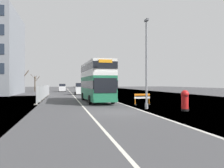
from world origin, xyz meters
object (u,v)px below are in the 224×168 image
at_px(double_decker_bus, 96,81).
at_px(car_receding_mid, 80,89).
at_px(car_receding_far, 62,88).
at_px(car_oncoming_near, 80,89).
at_px(red_pillar_postbox, 185,100).
at_px(lamppost_foreground, 146,67).
at_px(roadworks_barrier, 142,98).

relative_size(double_decker_bus, car_receding_mid, 2.56).
distance_m(car_receding_mid, car_receding_far, 10.63).
relative_size(double_decker_bus, car_receding_far, 2.85).
relative_size(car_oncoming_near, car_receding_mid, 0.94).
xyz_separation_m(double_decker_bus, car_receding_far, (-4.10, 36.76, -1.56)).
height_order(red_pillar_postbox, car_receding_far, car_receding_far).
xyz_separation_m(lamppost_foreground, car_receding_mid, (-3.21, 35.81, -2.80)).
height_order(lamppost_foreground, roadworks_barrier, lamppost_foreground).
relative_size(car_receding_mid, car_receding_far, 1.11).
height_order(double_decker_bus, red_pillar_postbox, double_decker_bus).
relative_size(red_pillar_postbox, car_oncoming_near, 0.43).
bearing_deg(roadworks_barrier, car_oncoming_near, 101.29).
bearing_deg(car_receding_mid, double_decker_bus, -90.04).
distance_m(car_oncoming_near, car_receding_mid, 8.23).
bearing_deg(car_receding_far, car_receding_mid, -67.19).
xyz_separation_m(roadworks_barrier, car_receding_far, (-8.26, 41.82, 0.24)).
distance_m(red_pillar_postbox, car_oncoming_near, 30.35).
distance_m(roadworks_barrier, car_receding_mid, 32.29).
distance_m(double_decker_bus, car_oncoming_near, 18.83).
distance_m(lamppost_foreground, car_receding_mid, 36.07).
bearing_deg(red_pillar_postbox, roadworks_barrier, 105.74).
relative_size(double_decker_bus, lamppost_foreground, 1.37).
height_order(double_decker_bus, car_oncoming_near, double_decker_bus).
distance_m(double_decker_bus, car_receding_far, 37.03).
bearing_deg(lamppost_foreground, roadworks_barrier, 76.23).
xyz_separation_m(lamppost_foreground, roadworks_barrier, (0.93, 3.79, -3.00)).
distance_m(red_pillar_postbox, car_receding_mid, 38.30).
distance_m(lamppost_foreground, roadworks_barrier, 4.92).
height_order(lamppost_foreground, car_oncoming_near, lamppost_foreground).
relative_size(roadworks_barrier, car_oncoming_near, 0.44).
relative_size(lamppost_foreground, car_oncoming_near, 1.98).
bearing_deg(lamppost_foreground, double_decker_bus, 110.07).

